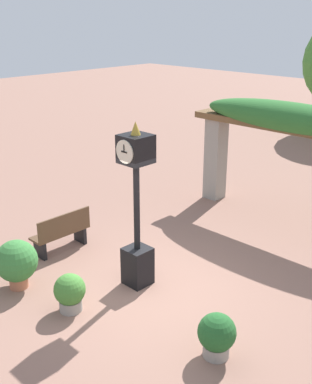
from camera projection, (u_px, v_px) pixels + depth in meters
ground_plane at (150, 290)px, 8.99m from camera, size 60.00×60.00×0.00m
pedestal_clock at (137, 212)px, 8.72m from camera, size 0.50×0.55×3.15m
pergola at (290, 130)px, 11.32m from camera, size 5.33×1.06×2.92m
potted_plant_near_left at (17, 262)px, 8.91m from camera, size 0.79×0.79×0.95m
potted_plant_near_right at (70, 292)px, 8.27m from camera, size 0.55×0.55×0.69m
potted_plant_far_left at (217, 335)px, 7.15m from camera, size 0.59×0.59×0.71m
park_bench at (62, 233)px, 10.35m from camera, size 0.42×1.31×0.89m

